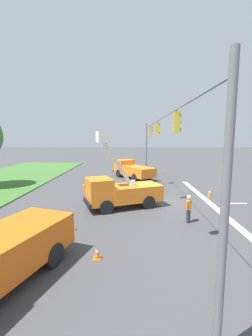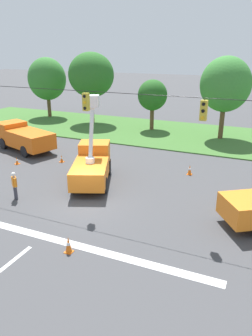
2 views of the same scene
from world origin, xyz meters
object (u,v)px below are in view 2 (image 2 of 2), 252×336
object	(u,v)px
tree_east	(226,85)
utility_truck_support_near	(23,137)
utility_truck_bucket_lift	(92,163)
traffic_cone_mid_right	(62,159)
tree_far_west	(47,79)
traffic_cone_mid_left	(190,170)
tree_centre	(153,95)
road_worker	(14,184)
traffic_cone_foreground_right	(17,161)
tree_west	(91,75)
traffic_cone_foreground_left	(68,245)

from	to	relation	value
tree_east	utility_truck_support_near	bearing A→B (deg)	-144.87
utility_truck_bucket_lift	traffic_cone_mid_right	bearing A→B (deg)	149.39
tree_far_west	utility_truck_bucket_lift	xyz separation A→B (m)	(16.33, -17.39, -3.64)
traffic_cone_mid_left	utility_truck_bucket_lift	bearing A→B (deg)	-145.69
tree_centre	traffic_cone_mid_left	world-z (taller)	tree_centre
tree_centre	traffic_cone_mid_right	xyz separation A→B (m)	(-2.99, -13.45, -3.60)
traffic_cone_mid_left	traffic_cone_mid_right	size ratio (longest dim) A/B	1.25
utility_truck_bucket_lift	road_worker	xyz separation A→B (m)	(-2.92, -4.43, -0.34)
tree_far_west	traffic_cone_mid_right	xyz separation A→B (m)	(12.00, -14.82, -4.69)
utility_truck_bucket_lift	road_worker	bearing A→B (deg)	-123.44
utility_truck_bucket_lift	traffic_cone_foreground_right	world-z (taller)	utility_truck_bucket_lift
tree_far_west	traffic_cone_mid_right	size ratio (longest dim) A/B	12.69
tree_west	utility_truck_support_near	bearing A→B (deg)	-90.78
tree_east	traffic_cone_mid_left	world-z (taller)	tree_east
tree_far_west	traffic_cone_foreground_right	xyz separation A→B (m)	(9.01, -16.70, -4.70)
road_worker	traffic_cone_mid_left	distance (m)	12.23
tree_west	traffic_cone_mid_left	xyz separation A→B (m)	(15.11, -12.40, -5.40)
tree_far_west	utility_truck_support_near	world-z (taller)	tree_far_west
tree_centre	utility_truck_support_near	size ratio (longest dim) A/B	0.82
tree_east	traffic_cone_mid_left	bearing A→B (deg)	-92.56
tree_centre	utility_truck_bucket_lift	xyz separation A→B (m)	(1.34, -16.01, -2.55)
utility_truck_bucket_lift	road_worker	size ratio (longest dim) A/B	3.49
tree_far_west	traffic_cone_foreground_left	size ratio (longest dim) A/B	9.57
utility_truck_support_near	traffic_cone_foreground_left	distance (m)	17.34
traffic_cone_foreground_left	traffic_cone_foreground_right	size ratio (longest dim) A/B	1.36
utility_truck_support_near	traffic_cone_mid_left	distance (m)	15.31
road_worker	traffic_cone_foreground_left	size ratio (longest dim) A/B	2.20
tree_west	utility_truck_bucket_lift	bearing A→B (deg)	-60.71
tree_far_west	tree_east	xyz separation A→B (m)	(22.73, -2.23, 0.46)
tree_east	traffic_cone_foreground_left	world-z (taller)	tree_east
tree_centre	utility_truck_support_near	xyz separation A→B (m)	(-8.04, -11.95, -2.66)
traffic_cone_foreground_left	traffic_cone_foreground_right	distance (m)	13.55
tree_far_west	tree_east	size ratio (longest dim) A/B	0.95
tree_far_west	traffic_cone_foreground_right	world-z (taller)	tree_far_west
tree_east	traffic_cone_mid_left	size ratio (longest dim) A/B	10.76
utility_truck_bucket_lift	traffic_cone_mid_right	xyz separation A→B (m)	(-4.33, 2.56, -1.05)
tree_far_west	traffic_cone_foreground_left	xyz separation A→B (m)	(19.51, -25.26, -4.58)
traffic_cone_foreground_left	traffic_cone_mid_left	distance (m)	12.21
tree_centre	traffic_cone_mid_right	distance (m)	14.24
road_worker	tree_far_west	bearing A→B (deg)	121.58
tree_far_west	utility_truck_bucket_lift	size ratio (longest dim) A/B	1.24
tree_west	road_worker	world-z (taller)	tree_west
road_worker	traffic_cone_mid_right	distance (m)	7.16
tree_centre	traffic_cone_foreground_left	world-z (taller)	tree_centre
tree_far_west	traffic_cone_foreground_left	bearing A→B (deg)	-52.32
tree_centre	traffic_cone_foreground_right	size ratio (longest dim) A/B	9.43
utility_truck_bucket_lift	traffic_cone_mid_left	size ratio (longest dim) A/B	8.19
utility_truck_support_near	tree_far_west	bearing A→B (deg)	117.53
traffic_cone_foreground_right	road_worker	bearing A→B (deg)	-49.27
tree_centre	road_worker	world-z (taller)	tree_centre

